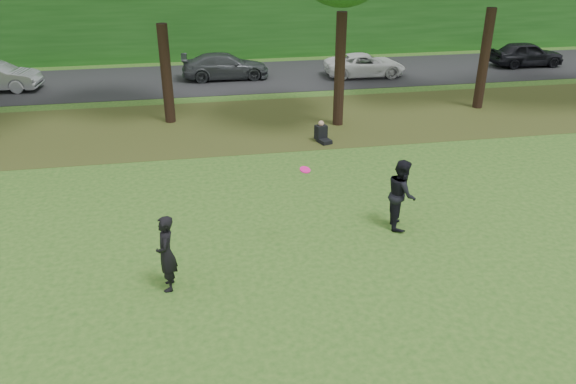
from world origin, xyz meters
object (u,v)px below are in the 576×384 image
object	(u,v)px
seated_person	(322,134)
frisbee	(305,170)
player_left	(166,253)
player_right	(401,194)

from	to	relation	value
seated_person	frisbee	bearing A→B (deg)	-124.87
frisbee	seated_person	size ratio (longest dim) A/B	0.46
player_left	seated_person	distance (m)	10.61
player_left	player_right	bearing A→B (deg)	107.69
player_right	frisbee	bearing A→B (deg)	115.45
player_right	frisbee	xyz separation A→B (m)	(-2.88, -0.71, 1.25)
player_left	seated_person	xyz separation A→B (m)	(5.77, 8.88, -0.62)
player_right	frisbee	world-z (taller)	frisbee
seated_person	player_right	bearing A→B (deg)	-103.42
player_left	frisbee	size ratio (longest dim) A/B	4.90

